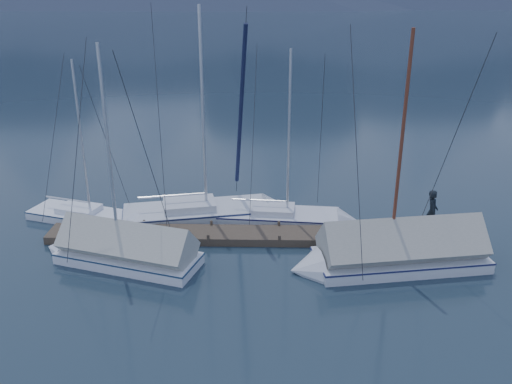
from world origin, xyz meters
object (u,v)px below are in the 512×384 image
at_px(sailboat_covered_near, 386,255).
at_px(sailboat_covered_far, 116,251).
at_px(sailboat_open_right, 297,218).
at_px(person, 432,211).
at_px(sailboat_open_left, 99,219).
at_px(sailboat_open_mid, 218,212).

bearing_deg(sailboat_covered_near, sailboat_covered_far, 179.00).
distance_m(sailboat_open_right, sailboat_covered_near, 5.32).
xyz_separation_m(sailboat_covered_near, person, (2.37, 2.47, 0.80)).
relative_size(sailboat_open_right, sailboat_covered_near, 0.86).
height_order(sailboat_open_right, sailboat_covered_far, sailboat_covered_far).
distance_m(sailboat_covered_far, person, 13.24).
relative_size(sailboat_open_left, sailboat_covered_near, 0.81).
bearing_deg(sailboat_open_mid, sailboat_open_right, -8.45).
bearing_deg(sailboat_open_right, sailboat_open_mid, 171.55).
xyz_separation_m(sailboat_open_left, sailboat_open_right, (9.18, 0.29, 0.01)).
relative_size(sailboat_open_right, person, 4.49).
height_order(sailboat_open_right, person, sailboat_open_right).
xyz_separation_m(sailboat_open_left, sailboat_covered_far, (1.81, -3.70, 0.31)).
height_order(sailboat_open_mid, sailboat_covered_far, sailboat_open_mid).
xyz_separation_m(sailboat_open_mid, sailboat_covered_near, (6.98, -4.73, 0.32)).
distance_m(sailboat_open_left, sailboat_open_mid, 5.54).
distance_m(sailboat_open_left, sailboat_covered_far, 4.14).
height_order(sailboat_covered_near, person, sailboat_covered_near).
bearing_deg(sailboat_covered_near, sailboat_open_right, 128.01).
bearing_deg(sailboat_open_left, sailboat_open_mid, 8.76).
relative_size(sailboat_open_mid, sailboat_covered_far, 1.12).
relative_size(sailboat_open_mid, person, 5.47).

